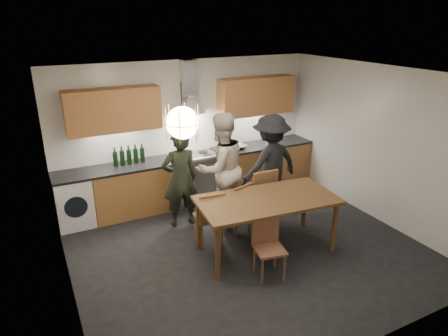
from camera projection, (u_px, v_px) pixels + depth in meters
name	position (u px, v px, depth m)	size (l,w,h in m)	color
ground	(246.00, 248.00, 6.09)	(5.00, 5.00, 0.00)	black
room_shell	(249.00, 141.00, 5.49)	(5.02, 4.52, 2.61)	white
counter_run	(197.00, 177.00, 7.57)	(5.00, 0.62, 0.90)	#BE8149
range_stove	(196.00, 178.00, 7.56)	(0.90, 0.60, 0.92)	silver
wall_fixtures	(191.00, 102.00, 7.15)	(4.30, 0.54, 1.10)	tan
pendant_lamp	(182.00, 123.00, 4.84)	(0.43, 0.43, 0.70)	black
dining_table	(267.00, 205.00, 5.78)	(2.10, 1.20, 0.85)	brown
chair_back_left	(210.00, 215.00, 6.01)	(0.44, 0.44, 0.89)	brown
chair_back_mid	(239.00, 205.00, 6.32)	(0.50, 0.50, 0.88)	brown
chair_back_right	(262.00, 193.00, 6.60)	(0.46, 0.46, 0.99)	brown
chair_front	(268.00, 242.00, 5.34)	(0.45, 0.45, 0.85)	brown
person_left	(180.00, 179.00, 6.51)	(0.60, 0.39, 1.64)	black
person_mid	(221.00, 168.00, 6.63)	(0.92, 0.71, 1.88)	beige
person_right	(270.00, 164.00, 7.01)	(1.14, 0.66, 1.77)	black
mixing_bowl	(239.00, 147.00, 7.76)	(0.28, 0.28, 0.07)	#ADADB1
stock_pot	(270.00, 139.00, 8.10)	(0.23, 0.23, 0.16)	#B2B3B6
wine_bottles	(129.00, 155.00, 6.89)	(0.55, 0.08, 0.33)	black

